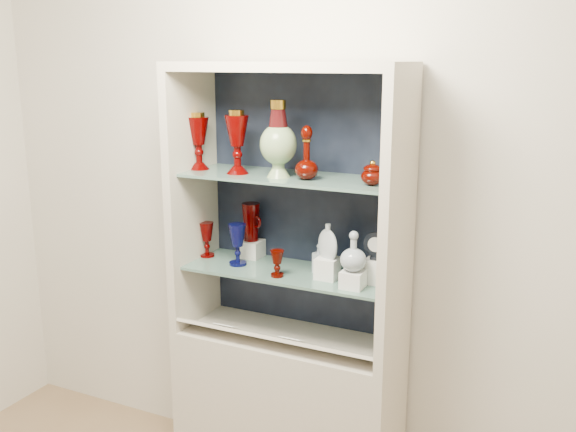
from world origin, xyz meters
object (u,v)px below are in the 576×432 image
at_px(ruby_decanter_a, 307,149).
at_px(clear_square_bottle, 319,258).
at_px(ruby_decanter_b, 394,155).
at_px(ruby_pitcher, 251,222).
at_px(enamel_urn, 278,139).
at_px(pedestal_lamp_left, 199,141).
at_px(pedestal_lamp_right, 237,142).
at_px(lidded_bowl, 372,173).
at_px(ruby_goblet_tall, 207,240).
at_px(flat_flask, 328,240).
at_px(clear_round_decanter, 353,252).
at_px(cobalt_goblet, 238,245).
at_px(ruby_goblet_small, 277,264).
at_px(cameo_medallion, 375,246).

relative_size(ruby_decanter_a, clear_square_bottle, 1.89).
height_order(ruby_decanter_b, ruby_pitcher, ruby_decanter_b).
bearing_deg(enamel_urn, pedestal_lamp_left, 176.61).
xyz_separation_m(pedestal_lamp_right, clear_square_bottle, (0.36, 0.07, -0.49)).
distance_m(ruby_decanter_a, lidded_bowl, 0.29).
height_order(ruby_decanter_b, ruby_goblet_tall, ruby_decanter_b).
distance_m(pedestal_lamp_right, flat_flask, 0.57).
bearing_deg(ruby_decanter_a, ruby_decanter_b, 12.29).
xyz_separation_m(clear_square_bottle, clear_round_decanter, (0.20, -0.12, 0.08)).
bearing_deg(lidded_bowl, flat_flask, 173.20).
xyz_separation_m(cobalt_goblet, ruby_pitcher, (-0.00, 0.13, 0.07)).
bearing_deg(ruby_pitcher, pedestal_lamp_left, -123.70).
xyz_separation_m(ruby_pitcher, flat_flask, (0.43, -0.13, -0.00)).
bearing_deg(cobalt_goblet, pedestal_lamp_left, 178.04).
bearing_deg(flat_flask, ruby_goblet_small, -136.69).
xyz_separation_m(ruby_goblet_tall, clear_square_bottle, (0.57, 0.01, -0.02)).
xyz_separation_m(ruby_decanter_b, cameo_medallion, (-0.06, -0.02, -0.37)).
bearing_deg(enamel_urn, flat_flask, 4.50).
distance_m(pedestal_lamp_right, ruby_goblet_small, 0.54).
relative_size(pedestal_lamp_right, cobalt_goblet, 1.44).
height_order(pedestal_lamp_right, flat_flask, pedestal_lamp_right).
height_order(ruby_pitcher, clear_round_decanter, ruby_pitcher).
height_order(pedestal_lamp_right, lidded_bowl, pedestal_lamp_right).
bearing_deg(ruby_decanter_b, clear_square_bottle, 179.38).
xyz_separation_m(ruby_decanter_a, flat_flask, (0.09, 0.02, -0.38)).
xyz_separation_m(pedestal_lamp_left, lidded_bowl, (0.82, -0.03, -0.08)).
relative_size(pedestal_lamp_right, lidded_bowl, 2.70).
bearing_deg(ruby_decanter_a, clear_round_decanter, -9.46).
height_order(pedestal_lamp_right, enamel_urn, enamel_urn).
distance_m(ruby_pitcher, clear_square_bottle, 0.40).
bearing_deg(enamel_urn, ruby_decanter_a, -2.17).
xyz_separation_m(flat_flask, clear_round_decanter, (0.13, -0.06, -0.02)).
height_order(pedestal_lamp_left, cameo_medallion, pedestal_lamp_left).
relative_size(lidded_bowl, ruby_pitcher, 0.57).
xyz_separation_m(ruby_decanter_a, ruby_pitcher, (-0.35, 0.15, -0.38)).
relative_size(ruby_decanter_a, ruby_goblet_tall, 1.51).
relative_size(pedestal_lamp_left, ruby_pitcher, 1.43).
relative_size(ruby_goblet_small, cameo_medallion, 0.96).
xyz_separation_m(cobalt_goblet, ruby_goblet_small, (0.23, -0.07, -0.04)).
bearing_deg(ruby_decanter_b, ruby_decanter_a, -167.71).
bearing_deg(clear_square_bottle, ruby_decanter_b, -0.62).
height_order(enamel_urn, ruby_goblet_tall, enamel_urn).
distance_m(ruby_goblet_tall, flat_flask, 0.63).
distance_m(ruby_decanter_b, ruby_goblet_small, 0.67).
bearing_deg(pedestal_lamp_left, pedestal_lamp_right, -6.02).
xyz_separation_m(enamel_urn, cobalt_goblet, (-0.21, 0.02, -0.48)).
relative_size(ruby_decanter_b, ruby_pitcher, 1.27).
bearing_deg(ruby_pitcher, ruby_decanter_a, -0.25).
bearing_deg(pedestal_lamp_left, lidded_bowl, -2.08).
distance_m(ruby_decanter_a, ruby_pitcher, 0.53).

